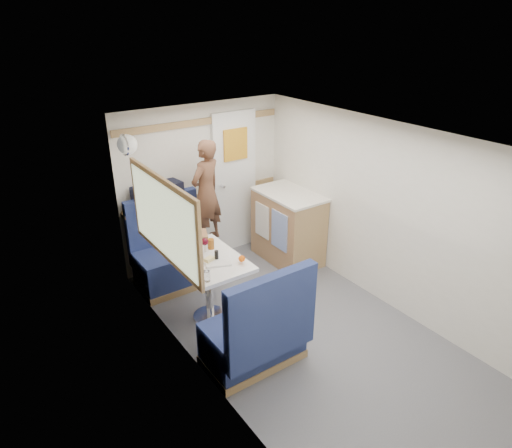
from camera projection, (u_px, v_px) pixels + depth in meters
floor at (319, 345)px, 4.45m from camera, size 4.50×4.50×0.00m
ceiling at (334, 144)px, 3.61m from camera, size 4.50×4.50×0.00m
wall_back at (203, 184)px, 5.71m from camera, size 2.20×0.02×2.00m
wall_left at (218, 295)px, 3.46m from camera, size 0.02×4.50×2.00m
wall_right at (407, 225)px, 4.59m from camera, size 0.02×4.50×2.00m
oak_trim_low at (205, 196)px, 5.75m from camera, size 2.15×0.02×0.08m
oak_trim_high at (201, 122)px, 5.36m from camera, size 2.15×0.02×0.08m
side_window at (163, 220)px, 4.11m from camera, size 0.04×1.30×0.72m
rear_door at (235, 180)px, 5.92m from camera, size 0.62×0.12×1.86m
dinette_table at (208, 271)px, 4.62m from camera, size 0.62×0.92×0.72m
bench_far at (173, 260)px, 5.38m from camera, size 0.90×0.59×1.05m
bench_near at (257, 338)px, 4.09m from camera, size 0.90×0.59×1.05m
ledge at (160, 208)px, 5.32m from camera, size 0.90×0.14×0.04m
dome_light at (127, 145)px, 4.55m from camera, size 0.20×0.20×0.20m
galley_counter at (288, 226)px, 5.83m from camera, size 0.57×0.92×0.92m
person at (206, 192)px, 5.27m from camera, size 0.53×0.44×1.23m
duffel_bag at (158, 195)px, 5.25m from camera, size 0.59×0.35×0.27m
tray at (217, 259)px, 4.52m from camera, size 0.35×0.39×0.02m
orange_fruit at (242, 259)px, 4.44m from camera, size 0.07×0.07×0.07m
cheese_block at (209, 259)px, 4.46m from camera, size 0.11×0.09×0.03m
wine_glass at (205, 242)px, 4.60m from camera, size 0.08×0.08×0.17m
tumbler_left at (207, 276)px, 4.14m from camera, size 0.06×0.06×0.10m
beer_glass at (211, 244)px, 4.71m from camera, size 0.07×0.07×0.11m
pepper_grinder at (217, 256)px, 4.49m from camera, size 0.04×0.04×0.11m
salt_grinder at (206, 249)px, 4.63m from camera, size 0.04×0.04×0.09m
bread_loaf at (202, 237)px, 4.89m from camera, size 0.19×0.25×0.09m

